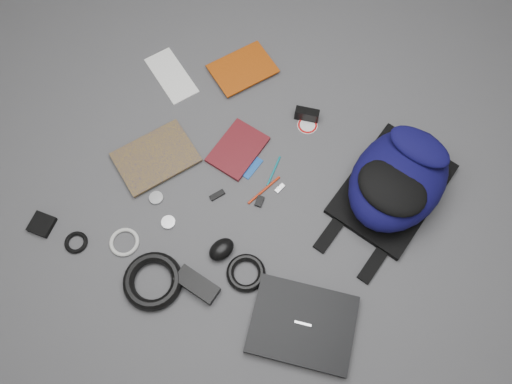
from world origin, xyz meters
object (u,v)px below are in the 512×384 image
Objects in this scene: power_brick at (197,285)px; pouch at (42,224)px; backpack at (399,179)px; comic_book at (143,137)px; textbook_red at (231,53)px; dvd_case at (238,149)px; laptop at (303,324)px; mouse at (222,249)px; compact_camera at (307,115)px.

power_brick is 0.57m from pouch.
comic_book is (-0.83, -0.35, -0.08)m from backpack.
dvd_case is (0.27, -0.32, -0.00)m from textbook_red.
comic_book reaches higher than pouch.
textbook_red is 1.13× the size of dvd_case.
backpack is 1.97× the size of textbook_red.
textbook_red is 3.13× the size of pouch.
laptop is 1.06m from textbook_red.
backpack is at bearing 69.79° from mouse.
comic_book is 0.60m from compact_camera.
pouch is at bearing -167.66° from power_brick.
dvd_case is (0.30, 0.16, -0.00)m from comic_book.
compact_camera reaches higher than power_brick.
backpack reaches higher than compact_camera.
backpack is 0.41m from compact_camera.
backpack is at bearing 68.30° from laptop.
laptop is 3.61× the size of compact_camera.
power_brick is at bearing -70.18° from dvd_case.
laptop is 0.65m from dvd_case.
laptop is 4.25× the size of pouch.
mouse reaches higher than dvd_case.
dvd_case is 0.28m from compact_camera.
laptop is at bearing -37.39° from dvd_case.
dvd_case is at bearing 49.87° from comic_book.
mouse is at bearing -63.37° from dvd_case.
backpack is 3.21× the size of power_brick.
comic_book is at bearing 173.92° from mouse.
mouse is 0.63× the size of power_brick.
power_brick is (-0.34, -0.10, 0.00)m from laptop.
mouse is at bearing 2.88° from comic_book.
backpack is at bearing 42.45° from pouch.
compact_camera is 0.99m from pouch.
power_brick is (-0.33, -0.66, -0.08)m from backpack.
compact_camera is at bearing 66.24° from comic_book.
compact_camera is (0.43, 0.42, 0.01)m from comic_book.
backpack reaches higher than mouse.
laptop is 0.35m from mouse.
backpack is 5.23× the size of compact_camera.
textbook_red is 0.85× the size of comic_book.
dvd_case is 2.35× the size of compact_camera.
power_brick is at bearing -36.63° from textbook_red.
compact_camera is (-0.41, 0.63, 0.01)m from laptop.
laptop is 3.49× the size of mouse.
pouch is at bearing 172.99° from laptop.
comic_book is 1.90× the size of power_brick.
pouch is (-0.09, -0.93, -0.00)m from textbook_red.
mouse reaches higher than comic_book.
textbook_red reaches higher than dvd_case.
dvd_case is 0.71m from pouch.
comic_book is 3.66× the size of pouch.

